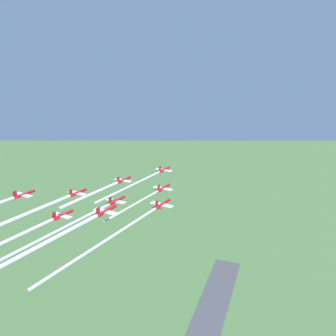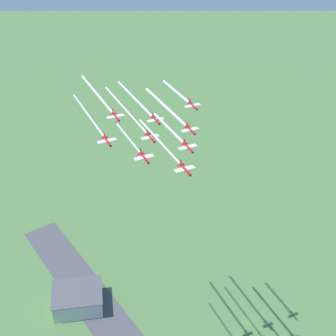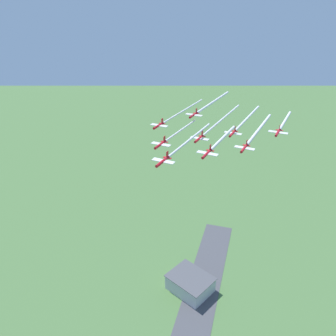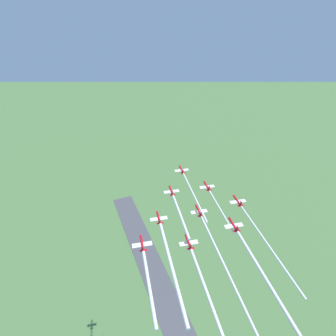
# 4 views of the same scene
# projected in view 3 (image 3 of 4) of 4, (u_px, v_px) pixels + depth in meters

# --- Properties ---
(hangar) EXTENTS (34.30, 27.43, 13.99)m
(hangar) POSITION_uv_depth(u_px,v_px,m) (190.00, 283.00, 269.26)
(hangar) COLOR #B7B7BC
(hangar) RESTS_ON ground_plane
(jet_0) EXTENTS (8.15, 8.40, 2.82)m
(jet_0) POSITION_uv_depth(u_px,v_px,m) (163.00, 161.00, 107.77)
(jet_0) COLOR red
(jet_1) EXTENTS (8.15, 8.40, 2.82)m
(jet_1) POSITION_uv_depth(u_px,v_px,m) (207.00, 153.00, 117.52)
(jet_1) COLOR red
(jet_2) EXTENTS (8.15, 8.40, 2.82)m
(jet_2) POSITION_uv_depth(u_px,v_px,m) (161.00, 144.00, 125.19)
(jet_2) COLOR red
(jet_3) EXTENTS (8.15, 8.40, 2.82)m
(jet_3) POSITION_uv_depth(u_px,v_px,m) (244.00, 148.00, 127.47)
(jet_3) COLOR red
(jet_4) EXTENTS (8.15, 8.40, 2.82)m
(jet_4) POSITION_uv_depth(u_px,v_px,m) (199.00, 138.00, 134.87)
(jet_4) COLOR red
(jet_5) EXTENTS (8.15, 8.40, 2.82)m
(jet_5) POSITION_uv_depth(u_px,v_px,m) (159.00, 125.00, 141.38)
(jet_5) COLOR red
(jet_6) EXTENTS (8.15, 8.40, 2.82)m
(jet_6) POSITION_uv_depth(u_px,v_px,m) (278.00, 132.00, 135.28)
(jet_6) COLOR red
(jet_7) EXTENTS (8.15, 8.40, 2.82)m
(jet_7) POSITION_uv_depth(u_px,v_px,m) (233.00, 133.00, 144.51)
(jet_7) COLOR red
(jet_8) EXTENTS (8.15, 8.40, 2.82)m
(jet_8) POSITION_uv_depth(u_px,v_px,m) (194.00, 115.00, 149.69)
(jet_8) COLOR red
(smoke_trail_0) EXTENTS (11.74, 37.96, 0.83)m
(smoke_trail_0) POSITION_uv_depth(u_px,v_px,m) (191.00, 139.00, 126.64)
(smoke_trail_0) COLOR white
(smoke_trail_1) EXTENTS (9.24, 28.45, 1.13)m
(smoke_trail_1) POSITION_uv_depth(u_px,v_px,m) (223.00, 137.00, 132.39)
(smoke_trail_1) COLOR white
(smoke_trail_2) EXTENTS (8.95, 28.66, 0.73)m
(smoke_trail_2) POSITION_uv_depth(u_px,v_px,m) (181.00, 130.00, 140.19)
(smoke_trail_2) COLOR white
(smoke_trail_3) EXTENTS (13.83, 43.75, 1.31)m
(smoke_trail_3) POSITION_uv_depth(u_px,v_px,m) (260.00, 128.00, 148.70)
(smoke_trail_3) COLOR white
(smoke_trail_4) EXTENTS (15.89, 52.21, 0.86)m
(smoke_trail_4) POSITION_uv_depth(u_px,v_px,m) (223.00, 118.00, 159.68)
(smoke_trail_4) COLOR white
(smoke_trail_5) EXTENTS (13.55, 44.41, 0.77)m
(smoke_trail_5) POSITION_uv_depth(u_px,v_px,m) (184.00, 110.00, 162.94)
(smoke_trail_5) COLOR white
(smoke_trail_6) EXTENTS (9.14, 27.96, 1.18)m
(smoke_trail_6) POSITION_uv_depth(u_px,v_px,m) (285.00, 120.00, 149.94)
(smoke_trail_6) COLOR white
(smoke_trail_7) EXTENTS (13.71, 43.93, 1.11)m
(smoke_trail_7) POSITION_uv_depth(u_px,v_px,m) (248.00, 117.00, 165.84)
(smoke_trail_7) COLOR white
(smoke_trail_8) EXTENTS (14.20, 45.61, 1.11)m
(smoke_trail_8) POSITION_uv_depth(u_px,v_px,m) (214.00, 101.00, 171.72)
(smoke_trail_8) COLOR white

